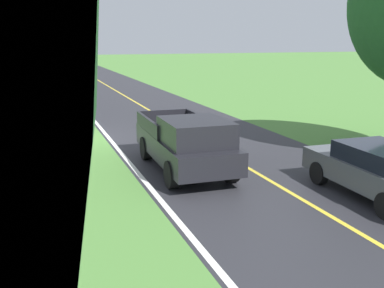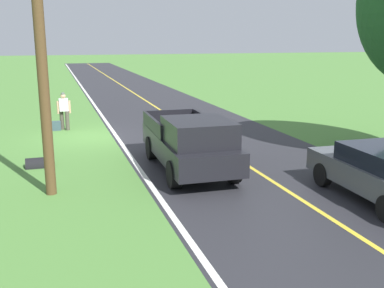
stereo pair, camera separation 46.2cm
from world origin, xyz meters
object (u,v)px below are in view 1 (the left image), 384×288
object	(u,v)px
sedan_mid_oncoming	(379,170)
suitcase_carried	(45,127)
pickup_truck_passing	(187,142)
utility_pole_roadside	(38,57)
hitchhiker_walking	(53,110)

from	to	relation	value
sedan_mid_oncoming	suitcase_carried	bearing A→B (deg)	-56.36
pickup_truck_passing	suitcase_carried	bearing A→B (deg)	-63.68
sedan_mid_oncoming	pickup_truck_passing	bearing A→B (deg)	-44.57
sedan_mid_oncoming	utility_pole_roadside	xyz separation A→B (m)	(8.27, -3.06, 2.93)
hitchhiker_walking	pickup_truck_passing	world-z (taller)	pickup_truck_passing
suitcase_carried	sedan_mid_oncoming	world-z (taller)	sedan_mid_oncoming
utility_pole_roadside	hitchhiker_walking	bearing A→B (deg)	-94.23
hitchhiker_walking	pickup_truck_passing	distance (m)	8.96
utility_pole_roadside	sedan_mid_oncoming	bearing A→B (deg)	159.72
hitchhiker_walking	suitcase_carried	distance (m)	0.87
hitchhiker_walking	sedan_mid_oncoming	bearing A→B (deg)	122.02
pickup_truck_passing	hitchhiker_walking	bearing A→B (deg)	-66.36
suitcase_carried	pickup_truck_passing	distance (m)	9.06
suitcase_carried	utility_pole_roadside	distance (m)	9.64
utility_pole_roadside	suitcase_carried	bearing A→B (deg)	-91.65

